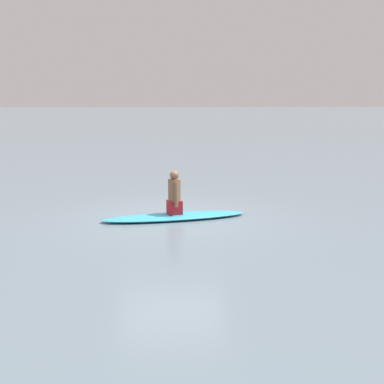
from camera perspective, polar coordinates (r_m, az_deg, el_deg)
ground_plane at (r=11.50m, az=-2.36°, el=-2.95°), size 400.00×400.00×0.00m
surfboard at (r=11.33m, az=-2.04°, el=-2.84°), size 3.46×1.35×0.12m
person_paddler at (r=11.22m, az=-2.05°, el=-0.28°), size 0.38×0.44×1.01m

